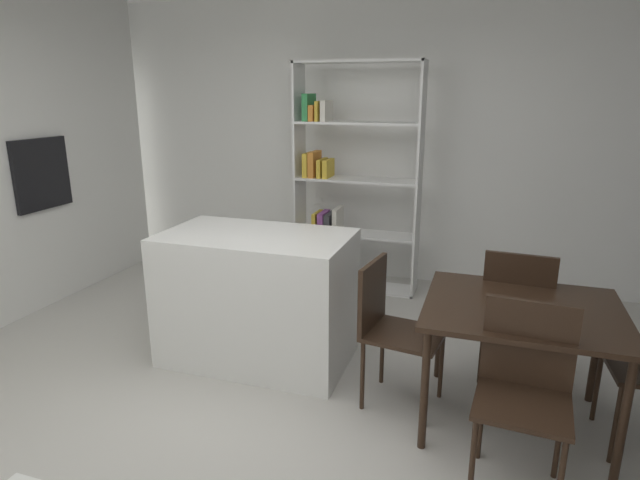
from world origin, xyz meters
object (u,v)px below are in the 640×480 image
(dining_table, at_px, (522,319))
(built_in_oven, at_px, (42,174))
(dining_chair_near, at_px, (525,379))
(open_bookshelf, at_px, (345,182))
(dining_chair_island_side, at_px, (389,320))
(kitchen_island, at_px, (258,297))
(dining_chair_far, at_px, (517,304))

(dining_table, bearing_deg, built_in_oven, 170.62)
(built_in_oven, xyz_separation_m, dining_chair_near, (3.97, -1.14, -0.64))
(open_bookshelf, xyz_separation_m, dining_chair_island_side, (0.82, -1.89, -0.50))
(open_bookshelf, relative_size, dining_chair_near, 2.33)
(built_in_oven, distance_m, dining_table, 4.05)
(dining_chair_island_side, xyz_separation_m, dining_chair_near, (0.76, -0.50, 0.01))
(built_in_oven, xyz_separation_m, open_bookshelf, (2.40, 1.25, -0.15))
(kitchen_island, xyz_separation_m, open_bookshelf, (0.18, 1.63, 0.58))
(dining_chair_far, height_order, dining_chair_near, dining_chair_far)
(built_in_oven, bearing_deg, dining_table, -9.38)
(dining_chair_island_side, bearing_deg, open_bookshelf, 31.99)
(dining_chair_island_side, xyz_separation_m, dining_chair_far, (0.74, 0.46, 0.02))
(dining_chair_near, bearing_deg, dining_chair_island_side, 151.10)
(open_bookshelf, height_order, dining_chair_near, open_bookshelf)
(dining_chair_near, bearing_deg, dining_chair_far, 95.19)
(dining_chair_far, bearing_deg, kitchen_island, 10.62)
(built_in_oven, relative_size, kitchen_island, 0.47)
(dining_table, bearing_deg, dining_chair_near, -89.15)
(kitchen_island, height_order, dining_chair_near, kitchen_island)
(built_in_oven, xyz_separation_m, kitchen_island, (2.22, -0.39, -0.73))
(dining_table, relative_size, dining_chair_far, 1.15)
(dining_table, bearing_deg, dining_chair_island_side, 178.90)
(built_in_oven, bearing_deg, open_bookshelf, 27.47)
(built_in_oven, xyz_separation_m, dining_chair_island_side, (3.22, -0.64, -0.66))
(open_bookshelf, height_order, dining_chair_island_side, open_bookshelf)
(open_bookshelf, bearing_deg, dining_table, -50.45)
(kitchen_island, bearing_deg, built_in_oven, 170.07)
(dining_chair_far, bearing_deg, open_bookshelf, -38.60)
(dining_table, bearing_deg, dining_chair_far, 90.75)
(open_bookshelf, bearing_deg, dining_chair_near, -56.51)
(built_in_oven, bearing_deg, dining_chair_far, -2.55)
(kitchen_island, height_order, dining_chair_island_side, kitchen_island)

